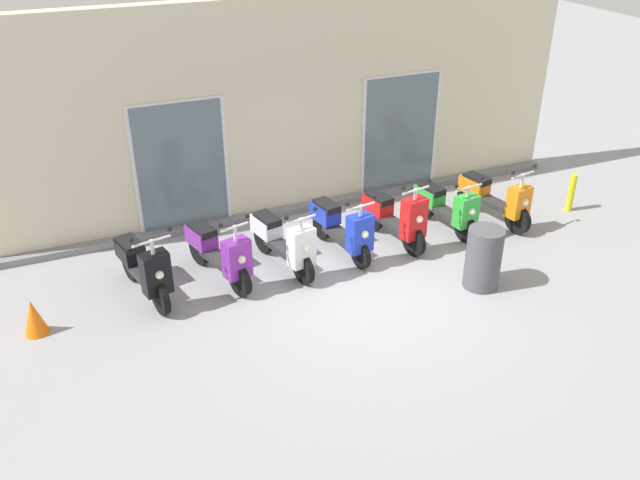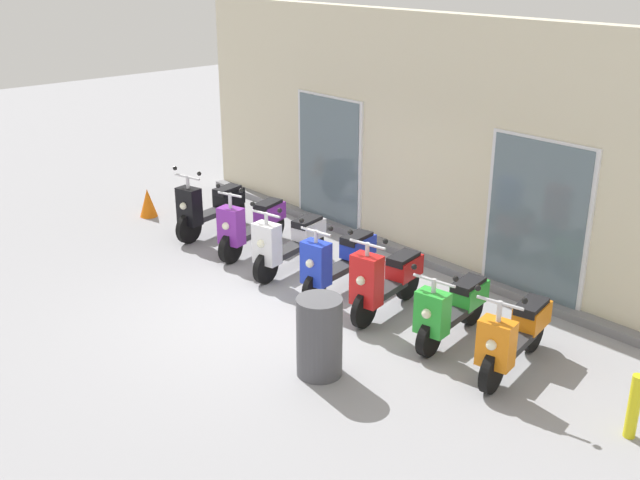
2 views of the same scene
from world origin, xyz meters
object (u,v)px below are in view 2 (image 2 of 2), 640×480
object	(u,v)px
scooter_white	(289,241)
scooter_blue	(338,259)
scooter_red	(385,279)
traffic_cone	(148,203)
scooter_black	(210,207)
curb_bollard	(634,407)
scooter_purple	(252,224)
scooter_orange	(515,335)
scooter_green	(452,308)
trash_bin	(319,337)

from	to	relation	value
scooter_white	scooter_blue	bearing A→B (deg)	3.14
scooter_blue	scooter_red	xyz separation A→B (m)	(0.95, -0.03, 0.02)
scooter_blue	traffic_cone	bearing A→B (deg)	-175.57
scooter_white	scooter_red	size ratio (longest dim) A/B	1.04
scooter_black	curb_bollard	world-z (taller)	scooter_black
scooter_purple	curb_bollard	size ratio (longest dim) A/B	2.29
scooter_blue	scooter_red	world-z (taller)	scooter_red
traffic_cone	scooter_orange	bearing A→B (deg)	2.81
scooter_white	traffic_cone	world-z (taller)	scooter_white
scooter_purple	scooter_green	xyz separation A→B (m)	(4.02, 0.06, -0.03)
scooter_purple	scooter_white	xyz separation A→B (m)	(1.01, -0.06, 0.01)
scooter_blue	curb_bollard	bearing A→B (deg)	-2.49
scooter_green	traffic_cone	bearing A→B (deg)	-176.32
scooter_green	trash_bin	distance (m)	1.83
scooter_purple	scooter_green	size ratio (longest dim) A/B	1.07
scooter_green	curb_bollard	size ratio (longest dim) A/B	2.15
scooter_blue	scooter_red	distance (m)	0.95
scooter_blue	curb_bollard	size ratio (longest dim) A/B	2.22
curb_bollard	scooter_black	bearing A→B (deg)	178.78
scooter_red	scooter_blue	bearing A→B (deg)	178.30
scooter_purple	scooter_blue	size ratio (longest dim) A/B	1.03
scooter_red	scooter_green	distance (m)	1.05
scooter_blue	traffic_cone	size ratio (longest dim) A/B	2.99
scooter_purple	trash_bin	xyz separation A→B (m)	(3.53, -1.71, 0.01)
trash_bin	traffic_cone	xyz separation A→B (m)	(-6.18, 1.34, -0.21)
scooter_black	scooter_orange	xyz separation A→B (m)	(6.09, 0.04, -0.04)
scooter_white	scooter_purple	bearing A→B (deg)	176.35
scooter_purple	trash_bin	size ratio (longest dim) A/B	1.69
scooter_red	scooter_black	bearing A→B (deg)	-179.94
scooter_white	scooter_red	world-z (taller)	scooter_red
scooter_purple	scooter_red	bearing A→B (deg)	-0.71
curb_bollard	traffic_cone	bearing A→B (deg)	-178.96
scooter_black	trash_bin	bearing A→B (deg)	-19.74
scooter_white	scooter_black	bearing A→B (deg)	179.38
scooter_black	scooter_purple	distance (m)	1.12
scooter_red	scooter_orange	bearing A→B (deg)	1.16
scooter_white	scooter_red	bearing A→B (deg)	0.80
scooter_orange	scooter_green	bearing A→B (deg)	176.72
scooter_black	trash_bin	xyz separation A→B (m)	(4.65, -1.67, -0.02)
scooter_black	trash_bin	size ratio (longest dim) A/B	1.69
scooter_green	scooter_black	bearing A→B (deg)	-178.89
scooter_black	trash_bin	distance (m)	4.94
curb_bollard	traffic_cone	distance (m)	9.16
curb_bollard	scooter_orange	bearing A→B (deg)	172.34
scooter_orange	traffic_cone	world-z (taller)	scooter_orange
scooter_purple	scooter_black	bearing A→B (deg)	-177.89
scooter_black	scooter_white	distance (m)	2.12
scooter_green	trash_bin	size ratio (longest dim) A/B	1.59
scooter_white	traffic_cone	size ratio (longest dim) A/B	3.11
scooter_green	trash_bin	xyz separation A→B (m)	(-0.48, -1.77, 0.04)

